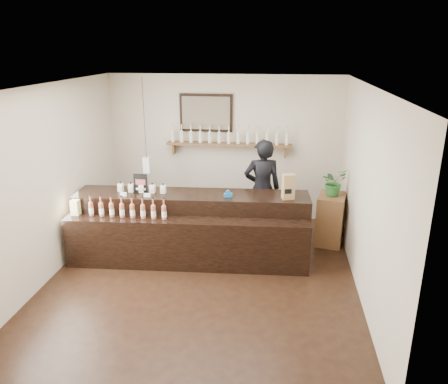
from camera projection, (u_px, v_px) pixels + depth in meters
name	position (u px, v px, depth m)	size (l,w,h in m)	color
ground	(203.00, 274.00, 6.62)	(5.00, 5.00, 0.00)	black
room_shell	(202.00, 166.00, 6.08)	(5.00, 5.00, 5.00)	beige
back_wall_decor	(216.00, 131.00, 8.31)	(2.66, 0.96, 1.69)	brown
counter	(191.00, 229.00, 7.03)	(3.78, 1.20, 1.22)	black
promo_sign	(141.00, 183.00, 6.98)	(0.22, 0.03, 0.31)	black
paper_bag	(288.00, 187.00, 6.70)	(0.21, 0.18, 0.39)	olive
tape_dispenser	(228.00, 194.00, 6.82)	(0.14, 0.09, 0.11)	#1760A6
side_cabinet	(331.00, 219.00, 7.57)	(0.56, 0.69, 0.88)	brown
potted_plant	(334.00, 182.00, 7.36)	(0.42, 0.36, 0.47)	#296428
shopkeeper	(262.00, 183.00, 7.66)	(0.74, 0.48, 2.02)	black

